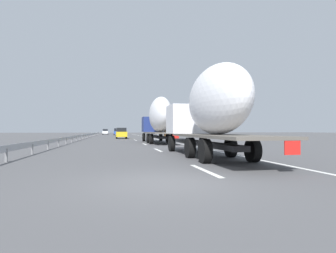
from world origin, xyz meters
TOP-DOWN VIEW (x-y plane):
  - ground_plane at (40.00, 0.00)m, footprint 260.00×260.00m
  - lane_stripe_0 at (2.00, -1.80)m, footprint 3.20×0.20m
  - lane_stripe_1 at (12.43, -1.80)m, footprint 3.20×0.20m
  - lane_stripe_2 at (21.02, -1.80)m, footprint 3.20×0.20m
  - lane_stripe_3 at (32.47, -1.80)m, footprint 3.20×0.20m
  - lane_stripe_4 at (34.28, -1.80)m, footprint 3.20×0.20m
  - lane_stripe_5 at (55.77, -1.80)m, footprint 3.20×0.20m
  - lane_stripe_6 at (54.59, -1.80)m, footprint 3.20×0.20m
  - lane_stripe_7 at (64.51, -1.80)m, footprint 3.20×0.20m
  - edge_line_right at (45.00, -5.50)m, footprint 110.00×0.20m
  - truck_lead at (23.47, -3.60)m, footprint 13.28×2.55m
  - truck_trailing at (6.65, -3.60)m, footprint 12.91×2.55m
  - car_white_van at (89.86, 3.86)m, footprint 4.12×1.88m
  - car_yellow_coupe at (41.05, -0.06)m, footprint 4.06×1.81m
  - car_silver_hatch at (53.94, -0.12)m, footprint 4.55×1.75m
  - car_blue_sedan at (77.33, 0.22)m, footprint 4.06×1.81m
  - road_sign at (43.68, -6.70)m, footprint 0.10×0.90m
  - tree_0 at (54.47, -10.22)m, footprint 3.02×3.02m
  - tree_1 at (60.07, -10.98)m, footprint 3.71×3.71m
  - tree_2 at (74.86, -9.86)m, footprint 3.39×3.39m
  - guardrail_median at (43.00, 6.00)m, footprint 94.00×0.10m

SIDE VIEW (x-z plane):
  - ground_plane at x=40.00m, z-range 0.00..0.00m
  - lane_stripe_0 at x=2.00m, z-range 0.00..0.01m
  - lane_stripe_1 at x=12.43m, z-range 0.00..0.01m
  - lane_stripe_2 at x=21.02m, z-range 0.00..0.01m
  - lane_stripe_3 at x=32.47m, z-range 0.00..0.01m
  - lane_stripe_4 at x=34.28m, z-range 0.00..0.01m
  - lane_stripe_5 at x=55.77m, z-range 0.00..0.01m
  - lane_stripe_6 at x=54.59m, z-range 0.00..0.01m
  - lane_stripe_7 at x=64.51m, z-range 0.00..0.01m
  - edge_line_right at x=45.00m, z-range 0.00..0.01m
  - guardrail_median at x=43.00m, z-range 0.20..0.96m
  - car_silver_hatch at x=53.94m, z-range 0.01..1.83m
  - car_yellow_coupe at x=41.05m, z-range 0.01..1.84m
  - car_white_van at x=89.86m, z-range 0.01..1.84m
  - car_blue_sedan at x=77.33m, z-range -0.01..1.98m
  - road_sign at x=43.68m, z-range 0.61..3.75m
  - truck_trailing at x=6.65m, z-range 0.26..4.83m
  - truck_lead at x=23.47m, z-range 0.26..5.23m
  - tree_1 at x=60.07m, z-range 0.93..6.88m
  - tree_0 at x=54.47m, z-range 0.90..7.92m
  - tree_2 at x=74.86m, z-range 0.84..8.52m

